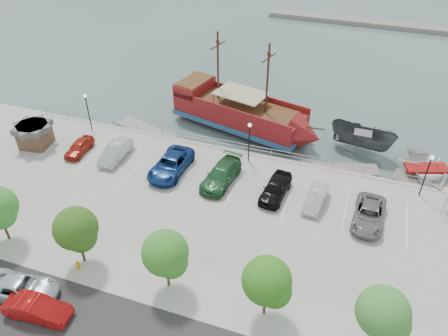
% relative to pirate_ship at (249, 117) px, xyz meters
% --- Properties ---
extents(ground, '(160.00, 160.00, 0.00)m').
position_rel_pirate_ship_xyz_m(ground, '(2.02, -13.40, -1.87)').
color(ground, '#3C4C4C').
extents(sidewalk, '(100.00, 4.00, 0.05)m').
position_rel_pirate_ship_xyz_m(sidewalk, '(2.02, -23.40, -0.86)').
color(sidewalk, '#AAA8A0').
rests_on(sidewalk, land_slab).
extents(seawall_railing, '(50.00, 0.06, 1.00)m').
position_rel_pirate_ship_xyz_m(seawall_railing, '(2.02, -5.60, -0.34)').
color(seawall_railing, gray).
rests_on(seawall_railing, land_slab).
extents(far_shore, '(40.00, 3.00, 0.80)m').
position_rel_pirate_ship_xyz_m(far_shore, '(12.02, 41.60, -1.47)').
color(far_shore, gray).
rests_on(far_shore, ground).
extents(pirate_ship, '(18.04, 8.75, 11.17)m').
position_rel_pirate_ship_xyz_m(pirate_ship, '(0.00, 0.00, 0.00)').
color(pirate_ship, maroon).
rests_on(pirate_ship, ground).
extents(patrol_boat, '(7.40, 4.26, 2.70)m').
position_rel_pirate_ship_xyz_m(patrol_boat, '(12.33, 0.08, -0.52)').
color(patrol_boat, '#3C3F44').
rests_on(patrol_boat, ground).
extents(speedboat, '(6.68, 7.89, 1.39)m').
position_rel_pirate_ship_xyz_m(speedboat, '(18.75, -2.55, -1.18)').
color(speedboat, white).
rests_on(speedboat, ground).
extents(dock_west, '(7.81, 4.38, 0.43)m').
position_rel_pirate_ship_xyz_m(dock_west, '(-10.80, -4.20, -1.66)').
color(dock_west, gray).
rests_on(dock_west, ground).
extents(dock_mid, '(6.81, 3.63, 0.37)m').
position_rel_pirate_ship_xyz_m(dock_mid, '(11.29, -4.20, -1.68)').
color(dock_mid, gray).
rests_on(dock_mid, ground).
extents(dock_east, '(7.28, 3.66, 0.40)m').
position_rel_pirate_ship_xyz_m(dock_east, '(19.35, -4.20, -1.67)').
color(dock_east, gray).
rests_on(dock_east, ground).
extents(shed, '(3.42, 3.42, 2.48)m').
position_rel_pirate_ship_xyz_m(shed, '(-19.62, -11.46, 0.45)').
color(shed, brown).
rests_on(shed, land_slab).
extents(street_van, '(5.48, 3.00, 1.46)m').
position_rel_pirate_ship_xyz_m(street_van, '(-8.25, -27.48, -0.14)').
color(street_van, '#B2C0CA').
rests_on(street_van, street).
extents(street_sedan, '(4.64, 1.97, 1.49)m').
position_rel_pirate_ship_xyz_m(street_sedan, '(-6.10, -28.49, -0.13)').
color(street_sedan, '#A50E0D').
rests_on(street_sedan, street).
extents(fire_hydrant, '(0.26, 0.26, 0.75)m').
position_rel_pirate_ship_xyz_m(fire_hydrant, '(-5.94, -24.20, -0.46)').
color(fire_hydrant, '#CC9600').
rests_on(fire_hydrant, sidewalk).
extents(lamp_post_left, '(0.36, 0.36, 4.28)m').
position_rel_pirate_ship_xyz_m(lamp_post_left, '(-15.98, -6.90, 2.07)').
color(lamp_post_left, black).
rests_on(lamp_post_left, land_slab).
extents(lamp_post_mid, '(0.36, 0.36, 4.28)m').
position_rel_pirate_ship_xyz_m(lamp_post_mid, '(2.02, -6.90, 2.07)').
color(lamp_post_mid, black).
rests_on(lamp_post_mid, land_slab).
extents(lamp_post_right, '(0.36, 0.36, 4.28)m').
position_rel_pirate_ship_xyz_m(lamp_post_right, '(18.02, -6.90, 2.07)').
color(lamp_post_right, black).
rests_on(lamp_post_right, land_slab).
extents(tree_c, '(3.30, 3.20, 5.00)m').
position_rel_pirate_ship_xyz_m(tree_c, '(-5.83, -23.47, 2.43)').
color(tree_c, '#473321').
rests_on(tree_c, sidewalk).
extents(tree_d, '(3.30, 3.20, 5.00)m').
position_rel_pirate_ship_xyz_m(tree_d, '(1.17, -23.47, 2.43)').
color(tree_d, '#473321').
rests_on(tree_d, sidewalk).
extents(tree_e, '(3.30, 3.20, 5.00)m').
position_rel_pirate_ship_xyz_m(tree_e, '(8.17, -23.47, 2.43)').
color(tree_e, '#473321').
rests_on(tree_e, sidewalk).
extents(tree_f, '(3.30, 3.20, 5.00)m').
position_rel_pirate_ship_xyz_m(tree_f, '(15.17, -23.47, 2.43)').
color(tree_f, '#473321').
rests_on(tree_f, sidewalk).
extents(parked_car_a, '(1.69, 3.95, 1.33)m').
position_rel_pirate_ship_xyz_m(parked_car_a, '(-14.59, -11.17, -0.21)').
color(parked_car_a, '#A92517').
rests_on(parked_car_a, land_slab).
extents(parked_car_b, '(1.72, 4.72, 1.54)m').
position_rel_pirate_ship_xyz_m(parked_car_b, '(-10.58, -10.80, -0.10)').
color(parked_car_b, '#ABAEB7').
rests_on(parked_car_b, land_slab).
extents(parked_car_c, '(2.91, 6.04, 1.66)m').
position_rel_pirate_ship_xyz_m(parked_car_c, '(-4.44, -11.07, -0.04)').
color(parked_car_c, navy).
rests_on(parked_car_c, land_slab).
extents(parked_car_d, '(2.90, 5.89, 1.64)m').
position_rel_pirate_ship_xyz_m(parked_car_d, '(0.60, -10.99, -0.05)').
color(parked_car_d, '#21532C').
rests_on(parked_car_d, land_slab).
extents(parked_car_e, '(2.39, 4.97, 1.64)m').
position_rel_pirate_ship_xyz_m(parked_car_e, '(5.80, -11.22, -0.05)').
color(parked_car_e, black).
rests_on(parked_car_e, land_slab).
extents(parked_car_f, '(1.83, 4.24, 1.36)m').
position_rel_pirate_ship_xyz_m(parked_car_f, '(9.40, -11.24, -0.19)').
color(parked_car_f, beige).
rests_on(parked_car_f, land_slab).
extents(parked_car_g, '(2.68, 5.40, 1.47)m').
position_rel_pirate_ship_xyz_m(parked_car_g, '(13.89, -11.96, -0.13)').
color(parked_car_g, slate).
rests_on(parked_car_g, land_slab).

